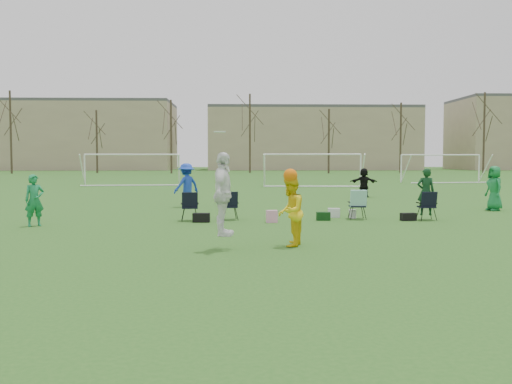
{
  "coord_description": "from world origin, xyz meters",
  "views": [
    {
      "loc": [
        -1.58,
        -11.18,
        2.09
      ],
      "look_at": [
        -1.16,
        3.0,
        1.25
      ],
      "focal_mm": 40.0,
      "sensor_mm": 36.0,
      "label": 1
    }
  ],
  "objects_px": {
    "fielder_green_near": "(34,200)",
    "goal_right": "(441,160)",
    "center_contest": "(255,202)",
    "goal_mid": "(312,161)",
    "fielder_black": "(364,183)",
    "fielder_blue": "(186,185)",
    "fielder_green_far": "(494,188)",
    "goal_left": "(132,161)"
  },
  "relations": [
    {
      "from": "fielder_blue",
      "to": "goal_left",
      "type": "bearing_deg",
      "value": -114.04
    },
    {
      "from": "fielder_green_far",
      "to": "center_contest",
      "type": "bearing_deg",
      "value": -56.26
    },
    {
      "from": "fielder_green_far",
      "to": "goal_mid",
      "type": "relative_size",
      "value": 0.24
    },
    {
      "from": "center_contest",
      "to": "fielder_green_near",
      "type": "bearing_deg",
      "value": 145.92
    },
    {
      "from": "fielder_blue",
      "to": "goal_right",
      "type": "bearing_deg",
      "value": -169.49
    },
    {
      "from": "center_contest",
      "to": "goal_right",
      "type": "relative_size",
      "value": 0.37
    },
    {
      "from": "goal_left",
      "to": "goal_mid",
      "type": "height_order",
      "value": "same"
    },
    {
      "from": "center_contest",
      "to": "goal_mid",
      "type": "relative_size",
      "value": 0.37
    },
    {
      "from": "fielder_black",
      "to": "center_contest",
      "type": "distance_m",
      "value": 18.4
    },
    {
      "from": "fielder_green_near",
      "to": "goal_right",
      "type": "distance_m",
      "value": 39.55
    },
    {
      "from": "center_contest",
      "to": "goal_mid",
      "type": "xyz_separation_m",
      "value": [
        5.21,
        30.01,
        0.84
      ]
    },
    {
      "from": "fielder_green_near",
      "to": "goal_left",
      "type": "distance_m",
      "value": 27.61
    },
    {
      "from": "center_contest",
      "to": "goal_mid",
      "type": "distance_m",
      "value": 30.47
    },
    {
      "from": "fielder_green_far",
      "to": "fielder_black",
      "type": "distance_m",
      "value": 8.69
    },
    {
      "from": "fielder_green_near",
      "to": "fielder_blue",
      "type": "height_order",
      "value": "fielder_blue"
    },
    {
      "from": "fielder_blue",
      "to": "goal_right",
      "type": "xyz_separation_m",
      "value": [
        19.84,
        24.64,
        0.99
      ]
    },
    {
      "from": "fielder_black",
      "to": "goal_mid",
      "type": "relative_size",
      "value": 0.21
    },
    {
      "from": "fielder_green_near",
      "to": "goal_left",
      "type": "bearing_deg",
      "value": 60.56
    },
    {
      "from": "fielder_blue",
      "to": "goal_mid",
      "type": "distance_m",
      "value": 20.25
    },
    {
      "from": "fielder_black",
      "to": "goal_left",
      "type": "bearing_deg",
      "value": -39.11
    },
    {
      "from": "fielder_green_near",
      "to": "fielder_black",
      "type": "height_order",
      "value": "fielder_green_near"
    },
    {
      "from": "goal_left",
      "to": "center_contest",
      "type": "bearing_deg",
      "value": -79.65
    },
    {
      "from": "center_contest",
      "to": "goal_right",
      "type": "xyz_separation_m",
      "value": [
        17.21,
        36.01,
        0.84
      ]
    },
    {
      "from": "fielder_blue",
      "to": "goal_mid",
      "type": "xyz_separation_m",
      "value": [
        7.84,
        18.64,
        0.99
      ]
    },
    {
      "from": "fielder_blue",
      "to": "fielder_green_far",
      "type": "bearing_deg",
      "value": 129.99
    },
    {
      "from": "goal_left",
      "to": "goal_mid",
      "type": "bearing_deg",
      "value": -13.13
    },
    {
      "from": "fielder_blue",
      "to": "fielder_green_far",
      "type": "xyz_separation_m",
      "value": [
        12.49,
        -2.06,
        -0.04
      ]
    },
    {
      "from": "fielder_green_far",
      "to": "goal_left",
      "type": "relative_size",
      "value": 0.24
    },
    {
      "from": "fielder_green_near",
      "to": "goal_mid",
      "type": "height_order",
      "value": "goal_mid"
    },
    {
      "from": "fielder_black",
      "to": "goal_left",
      "type": "xyz_separation_m",
      "value": [
        -15.14,
        14.75,
        1.14
      ]
    },
    {
      "from": "fielder_green_far",
      "to": "goal_right",
      "type": "bearing_deg",
      "value": 154.98
    },
    {
      "from": "goal_mid",
      "to": "goal_left",
      "type": "bearing_deg",
      "value": 175.87
    },
    {
      "from": "fielder_green_far",
      "to": "goal_mid",
      "type": "xyz_separation_m",
      "value": [
        -4.65,
        20.7,
        1.03
      ]
    },
    {
      "from": "fielder_green_near",
      "to": "fielder_blue",
      "type": "relative_size",
      "value": 0.85
    },
    {
      "from": "goal_mid",
      "to": "center_contest",
      "type": "bearing_deg",
      "value": -95.86
    },
    {
      "from": "fielder_green_far",
      "to": "goal_mid",
      "type": "bearing_deg",
      "value": -176.97
    },
    {
      "from": "fielder_green_near",
      "to": "goal_right",
      "type": "height_order",
      "value": "goal_right"
    },
    {
      "from": "goal_mid",
      "to": "fielder_green_near",
      "type": "bearing_deg",
      "value": -110.98
    },
    {
      "from": "fielder_green_far",
      "to": "fielder_black",
      "type": "height_order",
      "value": "fielder_green_far"
    },
    {
      "from": "fielder_green_far",
      "to": "goal_right",
      "type": "relative_size",
      "value": 0.24
    },
    {
      "from": "fielder_blue",
      "to": "fielder_black",
      "type": "bearing_deg",
      "value": 172.62
    },
    {
      "from": "fielder_green_near",
      "to": "center_contest",
      "type": "distance_m",
      "value": 8.05
    }
  ]
}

